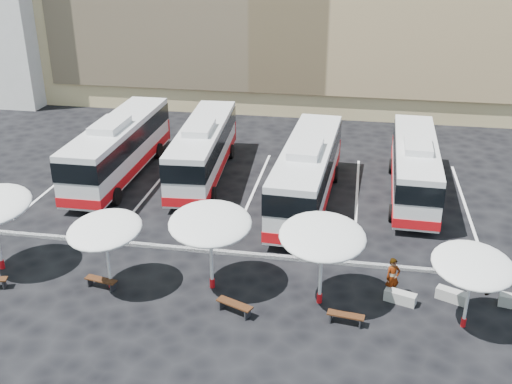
% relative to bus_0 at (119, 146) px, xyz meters
% --- Properties ---
extents(ground, '(120.00, 120.00, 0.00)m').
position_rel_bus_0_xyz_m(ground, '(8.53, -8.82, -1.96)').
color(ground, black).
rests_on(ground, ground).
extents(curb_divider, '(34.00, 0.25, 0.15)m').
position_rel_bus_0_xyz_m(curb_divider, '(8.53, -8.32, -1.89)').
color(curb_divider, black).
rests_on(curb_divider, ground).
extents(bay_lines, '(24.15, 12.00, 0.01)m').
position_rel_bus_0_xyz_m(bay_lines, '(8.53, -0.82, -1.96)').
color(bay_lines, white).
rests_on(bay_lines, ground).
extents(bus_0, '(2.87, 12.12, 3.84)m').
position_rel_bus_0_xyz_m(bus_0, '(0.00, 0.00, 0.00)').
color(bus_0, silver).
rests_on(bus_0, ground).
extents(bus_1, '(3.22, 11.61, 3.64)m').
position_rel_bus_0_xyz_m(bus_1, '(5.08, 0.87, -0.10)').
color(bus_1, silver).
rests_on(bus_1, ground).
extents(bus_2, '(3.24, 12.17, 3.83)m').
position_rel_bus_0_xyz_m(bus_2, '(11.73, -2.03, -0.01)').
color(bus_2, silver).
rests_on(bus_2, ground).
extents(bus_3, '(2.82, 11.15, 3.52)m').
position_rel_bus_0_xyz_m(bus_3, '(17.64, 0.25, -0.17)').
color(bus_3, silver).
rests_on(bus_3, ground).
extents(sunshade_1, '(3.84, 3.87, 3.29)m').
position_rel_bus_0_xyz_m(sunshade_1, '(4.24, -12.00, 0.83)').
color(sunshade_1, silver).
rests_on(sunshade_1, ground).
extents(sunshade_2, '(4.13, 4.16, 3.64)m').
position_rel_bus_0_xyz_m(sunshade_2, '(8.56, -11.24, 1.13)').
color(sunshade_2, silver).
rests_on(sunshade_2, ground).
extents(sunshade_3, '(4.23, 4.26, 3.64)m').
position_rel_bus_0_xyz_m(sunshade_3, '(13.21, -11.58, 1.13)').
color(sunshade_3, silver).
rests_on(sunshade_3, ground).
extents(sunshade_4, '(3.83, 3.86, 3.24)m').
position_rel_bus_0_xyz_m(sunshade_4, '(18.88, -12.24, 0.79)').
color(sunshade_4, silver).
rests_on(sunshade_4, ground).
extents(wood_bench_1, '(1.49, 0.65, 0.44)m').
position_rel_bus_0_xyz_m(wood_bench_1, '(3.87, -12.13, -1.62)').
color(wood_bench_1, black).
rests_on(wood_bench_1, ground).
extents(wood_bench_2, '(1.60, 0.99, 0.48)m').
position_rel_bus_0_xyz_m(wood_bench_2, '(9.91, -12.94, -1.60)').
color(wood_bench_2, black).
rests_on(wood_bench_2, ground).
extents(wood_bench_3, '(1.49, 0.58, 0.45)m').
position_rel_bus_0_xyz_m(wood_bench_3, '(14.34, -12.87, -1.62)').
color(wood_bench_3, black).
rests_on(wood_bench_3, ground).
extents(conc_bench_0, '(1.37, 0.82, 0.49)m').
position_rel_bus_0_xyz_m(conc_bench_0, '(16.51, -11.00, -1.72)').
color(conc_bench_0, gray).
rests_on(conc_bench_0, ground).
extents(conc_bench_1, '(1.37, 0.94, 0.49)m').
position_rel_bus_0_xyz_m(conc_bench_1, '(18.65, -10.50, -1.72)').
color(conc_bench_1, gray).
rests_on(conc_bench_1, ground).
extents(passenger_0, '(0.76, 0.65, 1.75)m').
position_rel_bus_0_xyz_m(passenger_0, '(16.17, -10.52, -1.09)').
color(passenger_0, black).
rests_on(passenger_0, ground).
extents(passenger_1, '(1.05, 0.96, 1.75)m').
position_rel_bus_0_xyz_m(passenger_1, '(19.95, -9.58, -1.09)').
color(passenger_1, black).
rests_on(passenger_1, ground).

